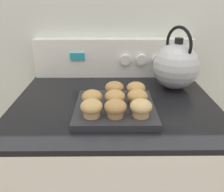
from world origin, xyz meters
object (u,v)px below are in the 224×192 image
object	(u,v)px
muffin_r2_c1	(115,89)
muffin_r1_c2	(137,98)
muffin_r0_c0	(92,108)
muffin_r1_c0	(92,98)
stove_range	(114,191)
muffin_r1_c1	(116,98)
tea_kettle	(176,65)
muffin_r0_c2	(141,108)
muffin_r2_c2	(136,89)
muffin_r0_c1	(115,108)
muffin_pan	(115,108)

from	to	relation	value
muffin_r2_c1	muffin_r1_c2	bearing A→B (deg)	-46.23
muffin_r0_c0	muffin_r1_c0	xyz separation A→B (m)	(-0.00, 0.07, 0.00)
stove_range	muffin_r2_c1	distance (m)	0.51
muffin_r1_c1	tea_kettle	bearing A→B (deg)	40.51
muffin_r0_c0	muffin_r2_c1	bearing A→B (deg)	64.02
stove_range	muffin_r0_c0	distance (m)	0.54
muffin_r1_c2	tea_kettle	size ratio (longest dim) A/B	0.27
muffin_r0_c0	stove_range	bearing A→B (deg)	65.71
muffin_r0_c0	muffin_r1_c2	xyz separation A→B (m)	(0.15, 0.08, 0.00)
muffin_r0_c2	muffin_r1_c1	distance (m)	0.11
muffin_r1_c2	muffin_r0_c2	bearing A→B (deg)	-88.14
muffin_r1_c0	muffin_r1_c1	xyz separation A→B (m)	(0.08, -0.00, 0.00)
muffin_r2_c2	tea_kettle	size ratio (longest dim) A/B	0.27
muffin_r0_c1	muffin_r1_c2	size ratio (longest dim) A/B	1.00
muffin_r1_c2	tea_kettle	bearing A→B (deg)	49.94
muffin_r2_c2	muffin_r1_c2	bearing A→B (deg)	-91.74
muffin_pan	muffin_r0_c0	bearing A→B (deg)	-134.86
muffin_r0_c0	muffin_r2_c2	size ratio (longest dim) A/B	1.00
muffin_r0_c1	muffin_r1_c1	xyz separation A→B (m)	(0.00, 0.07, 0.00)
muffin_r1_c2	muffin_r1_c1	bearing A→B (deg)	-177.78
muffin_r0_c1	muffin_r2_c2	size ratio (longest dim) A/B	1.00
muffin_r2_c1	tea_kettle	xyz separation A→B (m)	(0.25, 0.14, 0.05)
muffin_r2_c1	muffin_r2_c2	world-z (taller)	same
muffin_pan	muffin_r0_c1	size ratio (longest dim) A/B	3.91
stove_range	muffin_r1_c0	bearing A→B (deg)	-130.69
stove_range	muffin_r0_c0	size ratio (longest dim) A/B	13.33
tea_kettle	muffin_r0_c0	bearing A→B (deg)	-138.61
muffin_pan	muffin_r1_c1	distance (m)	0.04
muffin_r1_c0	muffin_r2_c2	world-z (taller)	same
stove_range	muffin_r2_c2	world-z (taller)	muffin_r2_c2
tea_kettle	muffin_r2_c1	bearing A→B (deg)	-151.81
muffin_r2_c1	tea_kettle	world-z (taller)	tea_kettle
muffin_r0_c1	muffin_r1_c0	bearing A→B (deg)	135.18
muffin_r0_c1	muffin_r1_c2	distance (m)	0.11
tea_kettle	muffin_r0_c2	bearing A→B (deg)	-121.38
muffin_r0_c0	muffin_r1_c2	size ratio (longest dim) A/B	1.00
muffin_r0_c1	muffin_pan	bearing A→B (deg)	88.07
muffin_r0_c0	muffin_r2_c2	xyz separation A→B (m)	(0.15, 0.15, 0.00)
muffin_pan	muffin_r1_c1	world-z (taller)	muffin_r1_c1
stove_range	muffin_r2_c1	bearing A→B (deg)	-79.29
muffin_r1_c0	muffin_r1_c2	size ratio (longest dim) A/B	1.00
muffin_r0_c0	tea_kettle	bearing A→B (deg)	41.39
muffin_r0_c1	muffin_r0_c2	bearing A→B (deg)	0.35
muffin_pan	muffin_r2_c1	world-z (taller)	muffin_r2_c1
muffin_r0_c2	muffin_r2_c2	bearing A→B (deg)	90.12
stove_range	muffin_r0_c2	xyz separation A→B (m)	(0.08, -0.16, 0.51)
muffin_r0_c0	muffin_r0_c1	world-z (taller)	same
stove_range	muffin_r1_c2	bearing A→B (deg)	-48.64
tea_kettle	muffin_r2_c2	bearing A→B (deg)	-141.41
muffin_r2_c1	muffin_r0_c0	bearing A→B (deg)	-115.98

